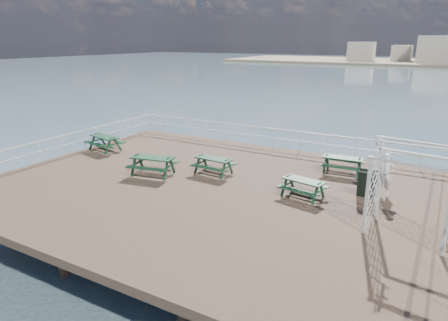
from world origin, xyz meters
TOP-DOWN VIEW (x-y plane):
  - ground at (0.00, 0.00)m, footprint 18.00×14.00m
  - railing at (-0.07, 2.57)m, footprint 17.77×13.76m
  - picnic_table_a at (-7.80, 1.84)m, footprint 2.08×1.81m
  - picnic_table_b at (-0.63, 1.40)m, footprint 1.77×1.47m
  - picnic_table_c at (4.40, 4.30)m, footprint 1.80×1.49m
  - picnic_table_d at (-2.90, -0.08)m, footprint 2.16×1.87m
  - picnic_table_e at (3.78, 0.71)m, footprint 1.81×1.57m
  - trellis_arbor at (7.60, -0.80)m, footprint 2.57×1.62m
  - sandwich_board at (5.90, 1.82)m, footprint 0.68×0.52m
  - person at (6.46, 2.39)m, footprint 0.61×0.41m

SIDE VIEW (x-z plane):
  - ground at x=0.00m, z-range -0.30..0.00m
  - picnic_table_e at x=3.78m, z-range 0.11..0.88m
  - picnic_table_b at x=-0.63m, z-range 0.11..0.94m
  - sandwich_board at x=5.90m, z-range -0.01..1.07m
  - picnic_table_c at x=4.40m, z-range 0.12..0.96m
  - picnic_table_a at x=-7.80m, z-range 0.12..1.01m
  - picnic_table_d at x=-2.90m, z-range 0.13..1.06m
  - person at x=6.46m, z-range 0.00..1.67m
  - railing at x=-0.07m, z-range 0.32..1.42m
  - trellis_arbor at x=7.60m, z-range -0.17..2.83m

